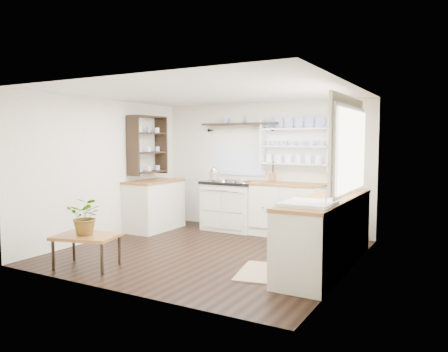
{
  "coord_description": "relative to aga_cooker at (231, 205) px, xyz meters",
  "views": [
    {
      "loc": [
        3.24,
        -5.34,
        1.63
      ],
      "look_at": [
        0.11,
        0.25,
        1.1
      ],
      "focal_mm": 35.0,
      "sensor_mm": 36.0,
      "label": 1
    }
  ],
  "objects": [
    {
      "name": "floor",
      "position": [
        0.48,
        -1.57,
        -0.45
      ],
      "size": [
        4.0,
        3.8,
        0.01
      ],
      "primitive_type": "cube",
      "color": "black",
      "rests_on": "ground"
    },
    {
      "name": "wall_back",
      "position": [
        0.48,
        0.33,
        0.7
      ],
      "size": [
        4.0,
        0.02,
        2.3
      ],
      "primitive_type": "cube",
      "color": "beige",
      "rests_on": "ground"
    },
    {
      "name": "wall_right",
      "position": [
        2.48,
        -1.57,
        0.7
      ],
      "size": [
        0.02,
        3.8,
        2.3
      ],
      "primitive_type": "cube",
      "color": "beige",
      "rests_on": "ground"
    },
    {
      "name": "wall_left",
      "position": [
        -1.52,
        -1.57,
        0.7
      ],
      "size": [
        0.02,
        3.8,
        2.3
      ],
      "primitive_type": "cube",
      "color": "beige",
      "rests_on": "ground"
    },
    {
      "name": "ceiling",
      "position": [
        0.48,
        -1.57,
        1.85
      ],
      "size": [
        4.0,
        3.8,
        0.01
      ],
      "primitive_type": "cube",
      "color": "white",
      "rests_on": "wall_back"
    },
    {
      "name": "window",
      "position": [
        2.43,
        -1.42,
        1.11
      ],
      "size": [
        0.08,
        1.55,
        1.22
      ],
      "color": "white",
      "rests_on": "wall_right"
    },
    {
      "name": "aga_cooker",
      "position": [
        0.0,
        0.0,
        0.0
      ],
      "size": [
        0.99,
        0.69,
        0.92
      ],
      "color": "beige",
      "rests_on": "floor"
    },
    {
      "name": "back_cabinets",
      "position": [
        1.08,
        0.03,
        0.01
      ],
      "size": [
        1.27,
        0.63,
        0.9
      ],
      "color": "beige",
      "rests_on": "floor"
    },
    {
      "name": "right_cabinets",
      "position": [
        2.18,
        -1.47,
        0.01
      ],
      "size": [
        0.62,
        2.43,
        0.9
      ],
      "color": "beige",
      "rests_on": "floor"
    },
    {
      "name": "belfast_sink",
      "position": [
        2.18,
        -2.22,
        0.35
      ],
      "size": [
        0.55,
        0.6,
        0.45
      ],
      "color": "white",
      "rests_on": "right_cabinets"
    },
    {
      "name": "left_cabinets",
      "position": [
        -1.22,
        -0.67,
        0.01
      ],
      "size": [
        0.62,
        1.13,
        0.9
      ],
      "color": "beige",
      "rests_on": "floor"
    },
    {
      "name": "plate_rack",
      "position": [
        1.13,
        0.29,
        1.1
      ],
      "size": [
        1.2,
        0.22,
        0.9
      ],
      "color": "white",
      "rests_on": "wall_back"
    },
    {
      "name": "high_shelf",
      "position": [
        0.08,
        0.21,
        1.46
      ],
      "size": [
        1.5,
        0.29,
        0.16
      ],
      "color": "black",
      "rests_on": "wall_back"
    },
    {
      "name": "left_shelving",
      "position": [
        -1.36,
        -0.67,
        1.1
      ],
      "size": [
        0.28,
        0.8,
        1.05
      ],
      "primitive_type": "cube",
      "color": "black",
      "rests_on": "wall_left"
    },
    {
      "name": "kettle",
      "position": [
        -0.28,
        -0.12,
        0.58
      ],
      "size": [
        0.16,
        0.16,
        0.2
      ],
      "primitive_type": null,
      "color": "silver",
      "rests_on": "aga_cooker"
    },
    {
      "name": "utensil_crock",
      "position": [
        0.76,
        0.11,
        0.53
      ],
      "size": [
        0.12,
        0.12,
        0.14
      ],
      "primitive_type": "cylinder",
      "color": "brown",
      "rests_on": "back_cabinets"
    },
    {
      "name": "center_table",
      "position": [
        -0.5,
        -2.97,
        -0.08
      ],
      "size": [
        0.89,
        0.74,
        0.42
      ],
      "rotation": [
        0.0,
        0.0,
        0.27
      ],
      "color": "brown",
      "rests_on": "floor"
    },
    {
      "name": "potted_plant",
      "position": [
        -0.5,
        -2.97,
        0.21
      ],
      "size": [
        0.55,
        0.52,
        0.48
      ],
      "primitive_type": "imported",
      "rotation": [
        0.0,
        0.0,
        0.41
      ],
      "color": "#3F7233",
      "rests_on": "center_table"
    },
    {
      "name": "floor_rug",
      "position": [
        1.57,
        -2.1,
        -0.44
      ],
      "size": [
        0.71,
        0.95,
        0.02
      ],
      "primitive_type": "cube",
      "rotation": [
        0.0,
        0.0,
        0.21
      ],
      "color": "#7D5E49",
      "rests_on": "floor"
    }
  ]
}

